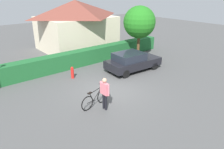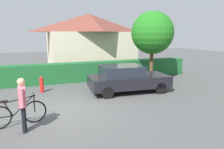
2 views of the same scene
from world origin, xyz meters
name	(u,v)px [view 1 (image 1 of 2)]	position (x,y,z in m)	size (l,w,h in m)	color
ground_plane	(110,91)	(0.00, 0.00, 0.00)	(60.00, 60.00, 0.00)	#4C4C4C
hedge_row	(68,61)	(0.00, 4.98, 0.59)	(18.49, 0.90, 1.18)	#1D5C2C
house_distant	(76,25)	(3.48, 9.52, 2.36)	(6.85, 5.74, 4.63)	beige
parked_car_near	(132,61)	(3.32, 1.58, 0.71)	(4.15, 2.13, 1.38)	black
bicycle	(95,99)	(-1.69, -0.89, 0.41)	(1.81, 0.50, 1.01)	black
person_rider	(105,91)	(-1.48, -1.42, 0.98)	(0.22, 0.67, 1.67)	black
tree_kerbside	(139,22)	(5.96, 3.53, 3.01)	(2.65, 2.65, 4.35)	brown
fire_hydrant	(72,72)	(-0.76, 3.06, 0.41)	(0.20, 0.20, 0.81)	red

